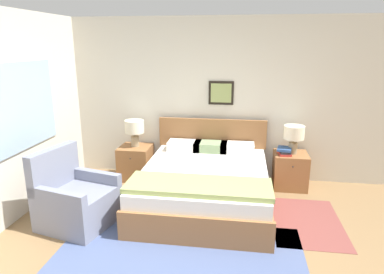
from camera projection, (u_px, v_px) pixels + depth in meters
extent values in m
cube|color=beige|center=(210.00, 100.00, 5.56)|extent=(6.95, 0.06, 2.60)
cube|color=black|center=(221.00, 93.00, 5.47)|extent=(0.40, 0.02, 0.38)
cube|color=#8E9E5B|center=(221.00, 93.00, 5.45)|extent=(0.33, 0.00, 0.30)
cube|color=beige|center=(28.00, 112.00, 4.55)|extent=(0.06, 5.15, 2.60)
cube|color=#9EBCDB|center=(13.00, 109.00, 4.19)|extent=(0.02, 1.75, 1.11)
cube|color=#47567F|center=(177.00, 261.00, 3.55)|extent=(2.65, 1.66, 0.01)
cube|color=brown|center=(306.00, 221.00, 4.33)|extent=(0.85, 1.29, 0.01)
cube|color=#936038|center=(205.00, 195.00, 4.76)|extent=(1.75, 2.12, 0.28)
cube|color=#936038|center=(194.00, 220.00, 3.73)|extent=(1.75, 0.06, 0.08)
cube|color=white|center=(205.00, 177.00, 4.69)|extent=(1.68, 2.04, 0.26)
cube|color=#936038|center=(212.00, 133.00, 5.58)|extent=(1.75, 0.06, 0.47)
cube|color=#8E9E5B|center=(198.00, 186.00, 4.02)|extent=(1.71, 0.59, 0.06)
cube|color=white|center=(184.00, 146.00, 5.46)|extent=(0.52, 0.32, 0.14)
cube|color=white|center=(237.00, 148.00, 5.34)|extent=(0.52, 0.32, 0.14)
cube|color=gray|center=(211.00, 147.00, 5.40)|extent=(0.52, 0.32, 0.14)
cube|color=gray|center=(79.00, 207.00, 4.23)|extent=(0.95, 0.93, 0.45)
cube|color=gray|center=(54.00, 168.00, 4.22)|extent=(0.30, 0.77, 0.50)
cube|color=gray|center=(94.00, 176.00, 4.44)|extent=(0.79, 0.29, 0.14)
cube|color=gray|center=(56.00, 196.00, 3.85)|extent=(0.79, 0.29, 0.14)
cube|color=#936038|center=(136.00, 162.00, 5.69)|extent=(0.50, 0.51, 0.55)
sphere|color=#332D28|center=(130.00, 159.00, 5.39)|extent=(0.02, 0.02, 0.02)
cube|color=#936038|center=(290.00, 170.00, 5.33)|extent=(0.50, 0.51, 0.55)
sphere|color=#332D28|center=(293.00, 167.00, 5.03)|extent=(0.02, 0.02, 0.02)
cylinder|color=gray|center=(135.00, 141.00, 5.61)|extent=(0.13, 0.13, 0.17)
cylinder|color=gray|center=(135.00, 134.00, 5.58)|extent=(0.02, 0.02, 0.06)
cylinder|color=beige|center=(134.00, 127.00, 5.54)|extent=(0.31, 0.31, 0.20)
cylinder|color=gray|center=(293.00, 148.00, 5.25)|extent=(0.13, 0.13, 0.17)
cylinder|color=gray|center=(293.00, 141.00, 5.22)|extent=(0.02, 0.02, 0.06)
cylinder|color=beige|center=(294.00, 132.00, 5.18)|extent=(0.31, 0.31, 0.20)
cube|color=#B7332D|center=(284.00, 153.00, 5.22)|extent=(0.20, 0.29, 0.03)
cube|color=#232328|center=(284.00, 151.00, 5.21)|extent=(0.18, 0.28, 0.03)
cube|color=#335693|center=(284.00, 149.00, 5.20)|extent=(0.25, 0.27, 0.04)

